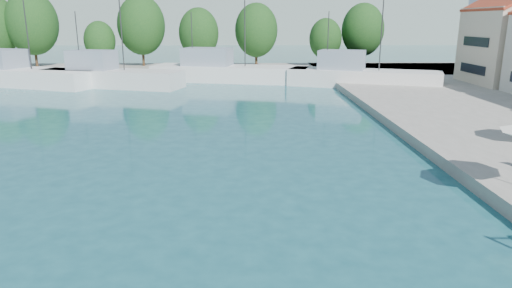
{
  "coord_description": "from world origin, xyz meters",
  "views": [
    {
      "loc": [
        -3.18,
        4.64,
        6.8
      ],
      "look_at": [
        -2.81,
        26.0,
        1.03
      ],
      "focal_mm": 32.0,
      "sensor_mm": 36.0,
      "label": 1
    }
  ],
  "objects_px": {
    "trawler_01": "(16,75)",
    "trawler_02": "(109,77)",
    "trawler_04": "(359,77)",
    "trawler_03": "(226,72)"
  },
  "relations": [
    {
      "from": "trawler_01",
      "to": "trawler_02",
      "type": "height_order",
      "value": "same"
    },
    {
      "from": "trawler_02",
      "to": "trawler_04",
      "type": "bearing_deg",
      "value": 15.22
    },
    {
      "from": "trawler_02",
      "to": "trawler_04",
      "type": "height_order",
      "value": "same"
    },
    {
      "from": "trawler_04",
      "to": "trawler_03",
      "type": "bearing_deg",
      "value": -178.33
    },
    {
      "from": "trawler_03",
      "to": "trawler_02",
      "type": "bearing_deg",
      "value": -148.29
    },
    {
      "from": "trawler_03",
      "to": "trawler_04",
      "type": "bearing_deg",
      "value": -5.84
    },
    {
      "from": "trawler_03",
      "to": "trawler_01",
      "type": "bearing_deg",
      "value": -160.83
    },
    {
      "from": "trawler_03",
      "to": "trawler_04",
      "type": "height_order",
      "value": "same"
    },
    {
      "from": "trawler_04",
      "to": "trawler_01",
      "type": "bearing_deg",
      "value": -163.19
    },
    {
      "from": "trawler_01",
      "to": "trawler_03",
      "type": "height_order",
      "value": "same"
    }
  ]
}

